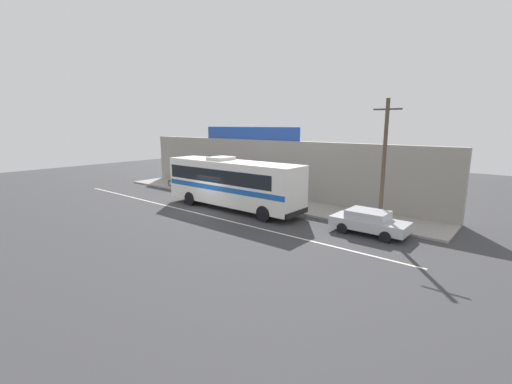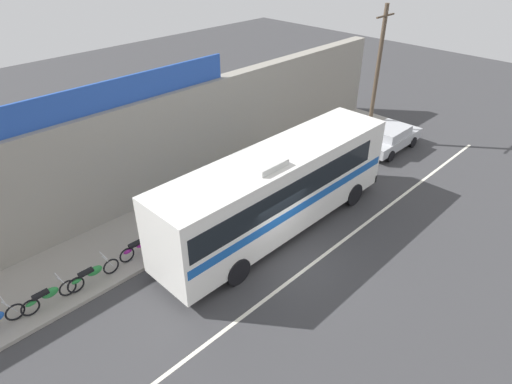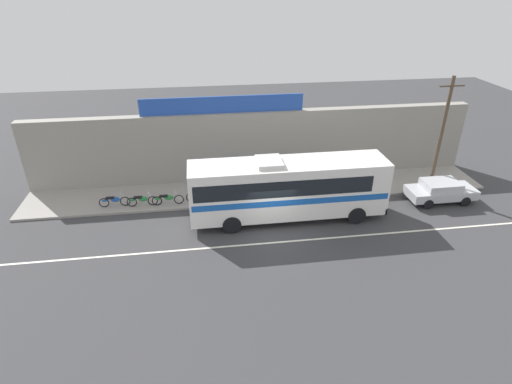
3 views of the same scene
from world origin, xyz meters
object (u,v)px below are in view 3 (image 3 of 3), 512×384
intercity_bus (287,186)px  motorcycle_orange (167,199)px  parked_car (441,190)px  motorcycle_black (201,195)px  utility_pole (441,134)px  motorcycle_green (142,200)px  motorcycle_red (114,200)px  pedestrian_by_curb (318,174)px

intercity_bus → motorcycle_orange: 7.51m
parked_car → motorcycle_black: parked_car is taller
utility_pole → motorcycle_green: utility_pole is taller
parked_car → motorcycle_orange: (-17.07, 1.67, -0.17)m
utility_pole → motorcycle_green: bearing=179.0°
utility_pole → motorcycle_orange: utility_pole is taller
parked_car → motorcycle_green: parked_car is taller
intercity_bus → motorcycle_green: size_ratio=6.01×
motorcycle_black → motorcycle_green: same height
motorcycle_black → motorcycle_red: 5.27m
intercity_bus → motorcycle_red: 10.62m
utility_pole → motorcycle_red: 20.69m
utility_pole → intercity_bus: bearing=-168.7°
parked_car → utility_pole: size_ratio=0.57×
motorcycle_green → motorcycle_black: bearing=1.4°
utility_pole → pedestrian_by_curb: 7.97m
motorcycle_green → motorcycle_red: bearing=174.6°
motorcycle_black → motorcycle_green: (-3.60, -0.09, 0.00)m
motorcycle_black → motorcycle_orange: bearing=-175.9°
utility_pole → motorcycle_orange: (-17.18, 0.27, -3.42)m
pedestrian_by_curb → utility_pole: bearing=-10.3°
parked_car → pedestrian_by_curb: size_ratio=2.50×
motorcycle_black → motorcycle_red: size_ratio=1.01×
motorcycle_black → intercity_bus: bearing=-26.4°
utility_pole → motorcycle_red: utility_pole is taller
intercity_bus → motorcycle_green: (-8.54, 2.36, -1.50)m
pedestrian_by_curb → motorcycle_orange: bearing=-173.9°
motorcycle_orange → utility_pole: bearing=-0.9°
intercity_bus → parked_car: size_ratio=2.67×
intercity_bus → parked_car: 10.19m
intercity_bus → motorcycle_black: size_ratio=5.98×
utility_pole → motorcycle_orange: 17.52m
parked_car → motorcycle_red: (-20.29, 1.89, -0.17)m
intercity_bus → pedestrian_by_curb: bearing=49.4°
motorcycle_black → motorcycle_orange: 2.05m
motorcycle_orange → motorcycle_red: bearing=176.2°
utility_pole → motorcycle_green: size_ratio=3.96×
motorcycle_green → utility_pole: bearing=-1.0°
motorcycle_orange → motorcycle_green: same height
motorcycle_orange → motorcycle_red: (-3.22, 0.21, 0.00)m
parked_car → utility_pole: 3.54m
intercity_bus → utility_pole: size_ratio=1.52×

